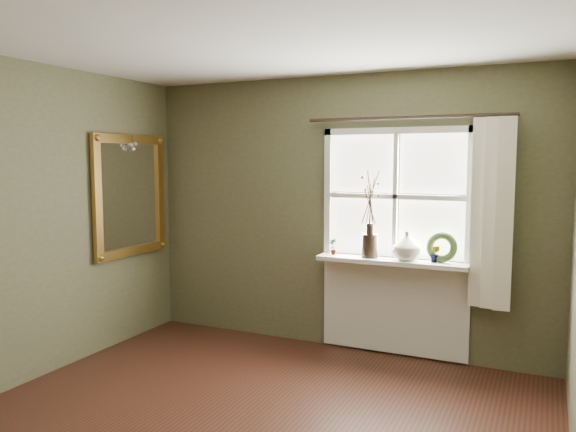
% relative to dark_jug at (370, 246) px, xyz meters
% --- Properties ---
extents(ceiling, '(4.50, 4.50, 0.00)m').
position_rel_dark_jug_xyz_m(ceiling, '(-0.35, -2.12, 1.57)').
color(ceiling, silver).
rests_on(ceiling, ground).
extents(wall_back, '(4.00, 0.10, 2.60)m').
position_rel_dark_jug_xyz_m(wall_back, '(-0.35, 0.18, 0.27)').
color(wall_back, brown).
rests_on(wall_back, ground).
extents(window_frame, '(1.36, 0.06, 1.24)m').
position_rel_dark_jug_xyz_m(window_frame, '(0.20, 0.11, 0.45)').
color(window_frame, white).
rests_on(window_frame, wall_back).
extents(window_sill, '(1.36, 0.26, 0.04)m').
position_rel_dark_jug_xyz_m(window_sill, '(0.20, 0.00, -0.13)').
color(window_sill, white).
rests_on(window_sill, wall_back).
extents(window_apron, '(1.36, 0.04, 0.88)m').
position_rel_dark_jug_xyz_m(window_apron, '(0.20, 0.11, -0.57)').
color(window_apron, white).
rests_on(window_apron, ground).
extents(dark_jug, '(0.15, 0.15, 0.22)m').
position_rel_dark_jug_xyz_m(dark_jug, '(0.00, 0.00, 0.00)').
color(dark_jug, black).
rests_on(dark_jug, window_sill).
extents(cream_vase, '(0.32, 0.32, 0.26)m').
position_rel_dark_jug_xyz_m(cream_vase, '(0.34, 0.00, 0.02)').
color(cream_vase, beige).
rests_on(cream_vase, window_sill).
extents(wreath, '(0.28, 0.13, 0.28)m').
position_rel_dark_jug_xyz_m(wreath, '(0.64, 0.04, -0.01)').
color(wreath, '#344820').
rests_on(wreath, window_sill).
extents(potted_plant_left, '(0.10, 0.08, 0.16)m').
position_rel_dark_jug_xyz_m(potted_plant_left, '(-0.36, 0.00, -0.03)').
color(potted_plant_left, '#344820').
rests_on(potted_plant_left, window_sill).
extents(potted_plant_right, '(0.09, 0.07, 0.15)m').
position_rel_dark_jug_xyz_m(potted_plant_right, '(0.59, 0.00, -0.03)').
color(potted_plant_right, '#344820').
rests_on(potted_plant_right, window_sill).
extents(curtain, '(0.36, 0.12, 1.59)m').
position_rel_dark_jug_xyz_m(curtain, '(1.04, 0.01, 0.34)').
color(curtain, white).
rests_on(curtain, wall_back).
extents(curtain_rod, '(1.84, 0.03, 0.03)m').
position_rel_dark_jug_xyz_m(curtain_rod, '(0.30, 0.05, 1.15)').
color(curtain_rod, black).
rests_on(curtain_rod, wall_back).
extents(gilt_mirror, '(0.10, 1.01, 1.20)m').
position_rel_dark_jug_xyz_m(gilt_mirror, '(-2.31, -0.53, 0.43)').
color(gilt_mirror, white).
rests_on(gilt_mirror, wall_left).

